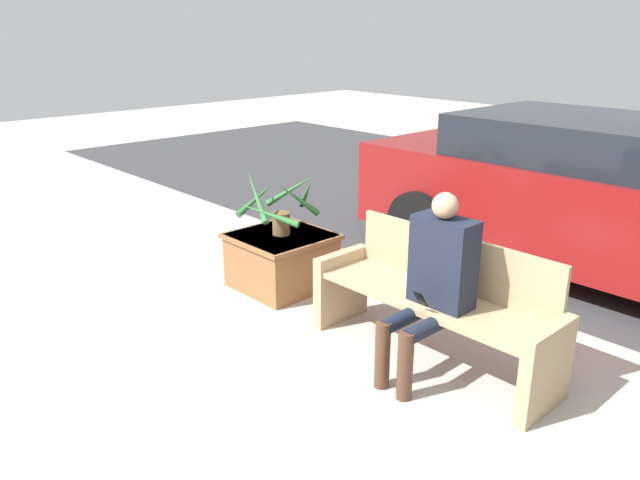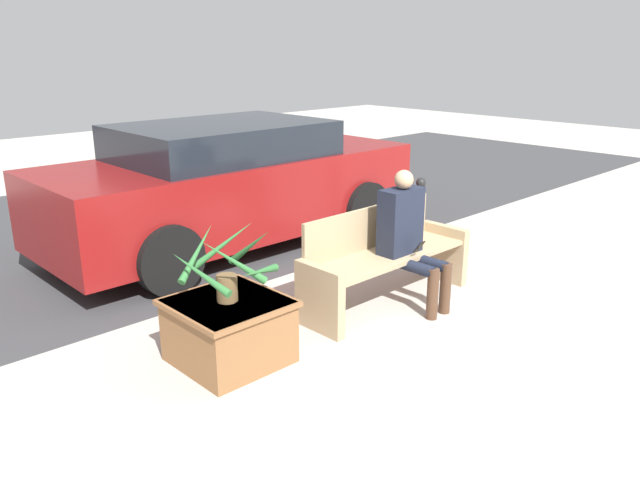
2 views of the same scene
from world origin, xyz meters
TOP-DOWN VIEW (x-y plane):
  - ground_plane at (0.00, 0.00)m, footprint 30.00×30.00m
  - road_surface at (0.00, 5.21)m, footprint 20.00×6.00m
  - bench at (-0.18, 1.02)m, footprint 1.89×0.54m
  - person_seated at (-0.07, 0.83)m, footprint 0.43×0.64m
  - planter_box at (-1.96, 1.06)m, footprint 0.82×0.83m
  - potted_plant at (-1.96, 1.05)m, footprint 0.76×0.77m
  - parked_car at (-0.17, 3.49)m, footprint 4.59×1.98m
  - bollard_post at (1.44, 1.84)m, footprint 0.12×0.12m

SIDE VIEW (x-z plane):
  - ground_plane at x=0.00m, z-range 0.00..0.00m
  - road_surface at x=0.00m, z-range 0.00..0.01m
  - planter_box at x=-1.96m, z-range 0.02..0.53m
  - bench at x=-0.18m, z-range -0.01..0.89m
  - bollard_post at x=1.44m, z-range 0.02..0.88m
  - person_seated at x=-0.07m, z-range 0.07..1.36m
  - parked_car at x=-0.17m, z-range 0.01..1.53m
  - potted_plant at x=-1.96m, z-range 0.49..1.08m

